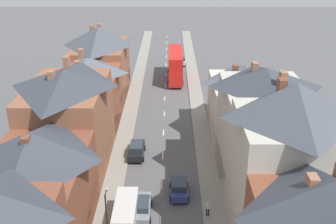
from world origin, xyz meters
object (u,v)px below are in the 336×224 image
(pedestrian_mid_left, at_px, (208,208))
(car_parked_right_a, at_px, (141,208))
(double_decker_bus_lead, at_px, (175,65))
(car_mid_black, at_px, (137,150))
(delivery_van, at_px, (126,213))
(street_lamp, at_px, (107,216))
(car_near_blue, at_px, (179,188))
(car_near_silver, at_px, (181,61))

(pedestrian_mid_left, bearing_deg, car_parked_right_a, 177.99)
(double_decker_bus_lead, distance_m, car_mid_black, 27.76)
(delivery_van, xyz_separation_m, pedestrian_mid_left, (7.51, 1.24, -0.30))
(car_mid_black, xyz_separation_m, street_lamp, (-1.15, -15.05, 2.40))
(car_near_blue, relative_size, pedestrian_mid_left, 2.36)
(double_decker_bus_lead, distance_m, delivery_van, 39.89)
(delivery_van, height_order, street_lamp, street_lamp)
(car_near_silver, distance_m, car_mid_black, 36.97)
(street_lamp, bearing_deg, double_decker_bus_lead, 81.87)
(car_near_silver, height_order, car_mid_black, car_mid_black)
(car_near_silver, bearing_deg, double_decker_bus_lead, -98.11)
(double_decker_bus_lead, relative_size, delivery_van, 2.08)
(double_decker_bus_lead, bearing_deg, car_parked_right_a, -95.38)
(car_mid_black, relative_size, delivery_van, 0.81)
(delivery_van, height_order, pedestrian_mid_left, delivery_van)
(delivery_van, bearing_deg, street_lamp, -112.74)
(car_parked_right_a, distance_m, delivery_van, 2.02)
(street_lamp, bearing_deg, pedestrian_mid_left, 24.73)
(car_parked_right_a, xyz_separation_m, car_mid_black, (-1.30, 10.84, -0.01))
(car_near_blue, height_order, street_lamp, street_lamp)
(car_near_silver, relative_size, car_mid_black, 0.95)
(car_near_blue, height_order, car_mid_black, car_mid_black)
(car_parked_right_a, height_order, pedestrian_mid_left, pedestrian_mid_left)
(car_parked_right_a, xyz_separation_m, delivery_van, (-1.30, -1.46, 0.49))
(double_decker_bus_lead, xyz_separation_m, car_parked_right_a, (-3.59, -38.10, -1.96))
(double_decker_bus_lead, xyz_separation_m, street_lamp, (-6.04, -42.30, 0.43))
(car_parked_right_a, distance_m, street_lamp, 5.42)
(double_decker_bus_lead, bearing_deg, pedestrian_mid_left, -86.09)
(car_mid_black, distance_m, pedestrian_mid_left, 13.37)
(car_near_blue, relative_size, car_near_silver, 0.95)
(car_near_silver, xyz_separation_m, car_parked_right_a, (-4.90, -47.29, 0.05))
(double_decker_bus_lead, xyz_separation_m, delivery_van, (-4.89, -39.56, -1.48))
(car_parked_right_a, bearing_deg, car_near_silver, 84.08)
(car_near_silver, relative_size, delivery_van, 0.77)
(car_near_silver, bearing_deg, pedestrian_mid_left, -88.42)
(car_near_silver, xyz_separation_m, pedestrian_mid_left, (1.31, -47.50, 0.24))
(car_near_blue, xyz_separation_m, pedestrian_mid_left, (2.61, -3.42, 0.21))
(double_decker_bus_lead, bearing_deg, delivery_van, -97.05)
(car_mid_black, height_order, street_lamp, street_lamp)
(double_decker_bus_lead, relative_size, car_parked_right_a, 2.53)
(double_decker_bus_lead, distance_m, pedestrian_mid_left, 38.45)
(delivery_van, bearing_deg, car_near_silver, 82.75)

